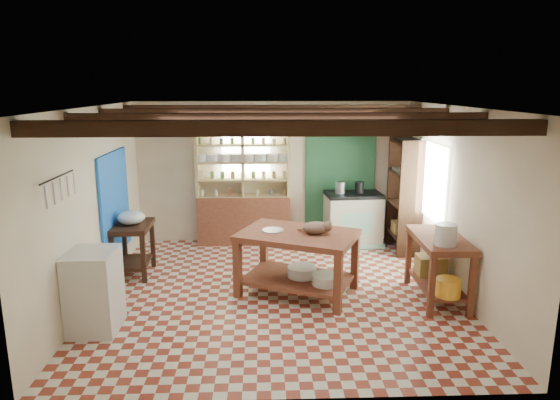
{
  "coord_description": "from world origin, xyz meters",
  "views": [
    {
      "loc": [
        -0.21,
        -6.63,
        2.87
      ],
      "look_at": [
        0.05,
        0.3,
        1.28
      ],
      "focal_mm": 32.0,
      "sensor_mm": 36.0,
      "label": 1
    }
  ],
  "objects_px": {
    "prep_table": "(133,249)",
    "right_counter": "(438,268)",
    "work_table": "(298,263)",
    "cat": "(316,228)",
    "white_cabinet": "(94,291)",
    "stove": "(353,219)"
  },
  "relations": [
    {
      "from": "cat",
      "to": "stove",
      "type": "bearing_deg",
      "value": 81.64
    },
    {
      "from": "prep_table",
      "to": "cat",
      "type": "height_order",
      "value": "cat"
    },
    {
      "from": "prep_table",
      "to": "right_counter",
      "type": "distance_m",
      "value": 4.51
    },
    {
      "from": "right_counter",
      "to": "white_cabinet",
      "type": "bearing_deg",
      "value": -169.01
    },
    {
      "from": "stove",
      "to": "right_counter",
      "type": "height_order",
      "value": "stove"
    },
    {
      "from": "white_cabinet",
      "to": "right_counter",
      "type": "height_order",
      "value": "white_cabinet"
    },
    {
      "from": "stove",
      "to": "white_cabinet",
      "type": "bearing_deg",
      "value": -143.51
    },
    {
      "from": "work_table",
      "to": "cat",
      "type": "bearing_deg",
      "value": 11.31
    },
    {
      "from": "work_table",
      "to": "cat",
      "type": "relative_size",
      "value": 4.23
    },
    {
      "from": "prep_table",
      "to": "right_counter",
      "type": "bearing_deg",
      "value": -14.42
    },
    {
      "from": "stove",
      "to": "prep_table",
      "type": "distance_m",
      "value": 3.91
    },
    {
      "from": "right_counter",
      "to": "prep_table",
      "type": "bearing_deg",
      "value": 168.14
    },
    {
      "from": "work_table",
      "to": "right_counter",
      "type": "bearing_deg",
      "value": 15.89
    },
    {
      "from": "stove",
      "to": "right_counter",
      "type": "bearing_deg",
      "value": -77.71
    },
    {
      "from": "right_counter",
      "to": "cat",
      "type": "relative_size",
      "value": 3.36
    },
    {
      "from": "work_table",
      "to": "cat",
      "type": "height_order",
      "value": "cat"
    },
    {
      "from": "stove",
      "to": "prep_table",
      "type": "height_order",
      "value": "stove"
    },
    {
      "from": "stove",
      "to": "cat",
      "type": "distance_m",
      "value": 2.46
    },
    {
      "from": "right_counter",
      "to": "work_table",
      "type": "bearing_deg",
      "value": 173.59
    },
    {
      "from": "right_counter",
      "to": "cat",
      "type": "distance_m",
      "value": 1.75
    },
    {
      "from": "white_cabinet",
      "to": "cat",
      "type": "bearing_deg",
      "value": 18.67
    },
    {
      "from": "prep_table",
      "to": "white_cabinet",
      "type": "distance_m",
      "value": 1.78
    }
  ]
}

